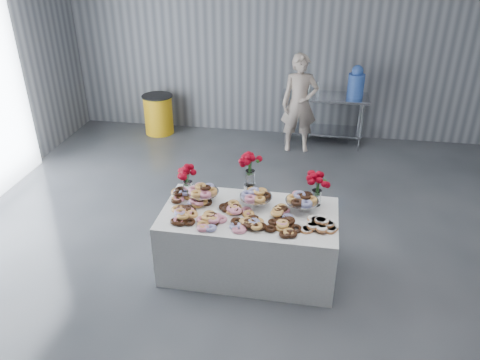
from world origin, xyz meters
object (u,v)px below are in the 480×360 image
(prep_table, at_px, (324,111))
(person, at_px, (300,104))
(trash_barrel, at_px, (159,114))
(display_table, at_px, (249,241))
(water_jug, at_px, (356,83))

(prep_table, distance_m, person, 0.59)
(prep_table, relative_size, person, 0.89)
(person, height_order, trash_barrel, person)
(display_table, height_order, prep_table, prep_table)
(person, bearing_deg, trash_barrel, 165.53)
(prep_table, xyz_separation_m, person, (-0.43, -0.35, 0.22))
(prep_table, height_order, person, person)
(water_jug, height_order, trash_barrel, water_jug)
(water_jug, xyz_separation_m, trash_barrel, (-3.58, 0.00, -0.78))
(person, bearing_deg, prep_table, 32.27)
(prep_table, bearing_deg, display_table, -101.71)
(display_table, height_order, water_jug, water_jug)
(prep_table, xyz_separation_m, trash_barrel, (-3.08, -0.00, -0.25))
(display_table, xyz_separation_m, person, (0.36, 3.44, 0.47))
(display_table, distance_m, person, 3.49)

